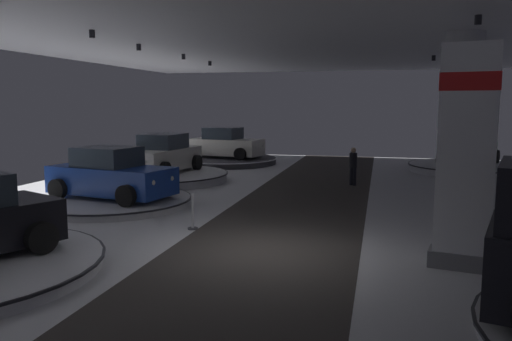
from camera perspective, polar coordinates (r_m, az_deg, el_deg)
name	(u,v)px	position (r m, az deg, el deg)	size (l,w,h in m)	color
ground	(263,252)	(11.76, 0.80, -9.25)	(24.00, 44.00, 0.06)	silver
ceiling_with_spotlights	(263,3)	(11.47, 0.85, 18.48)	(24.00, 44.00, 0.39)	silver
column_right	(460,125)	(16.56, 22.17, 4.82)	(1.15, 1.15, 5.50)	#ADADB2
brand_sign_pylon	(466,155)	(11.02, 22.75, 1.66)	(1.37, 0.88, 4.57)	slate
display_platform_deep_left	(225,160)	(28.85, -3.49, 1.18)	(5.92, 5.92, 0.35)	#333338
display_car_deep_left	(225,144)	(28.78, -3.55, 3.01)	(4.46, 2.83, 1.71)	silver
display_platform_far_left	(162,176)	(22.66, -10.57, -0.64)	(5.83, 5.83, 0.37)	#B7B7BC
display_car_far_left	(162,155)	(22.57, -10.59, 1.70)	(2.60, 4.38, 1.71)	silver
display_platform_mid_left	(112,201)	(17.61, -15.96, -3.33)	(5.32, 5.32, 0.25)	#B7B7BC
display_car_mid_left	(111,175)	(17.49, -16.14, -0.51)	(4.48, 2.89, 1.71)	navy
display_platform_deep_right	(468,168)	(27.45, 22.93, 0.29)	(5.85, 5.85, 0.36)	silver
display_car_deep_right	(469,149)	(27.32, 23.01, 2.22)	(3.40, 4.57, 1.71)	#2D5638
visitor_walking_near	(353,164)	(21.29, 10.95, 0.74)	(0.32, 0.32, 1.59)	black
stanchion_a	(193,216)	(13.77, -7.20, -5.11)	(0.28, 0.28, 1.01)	#333338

